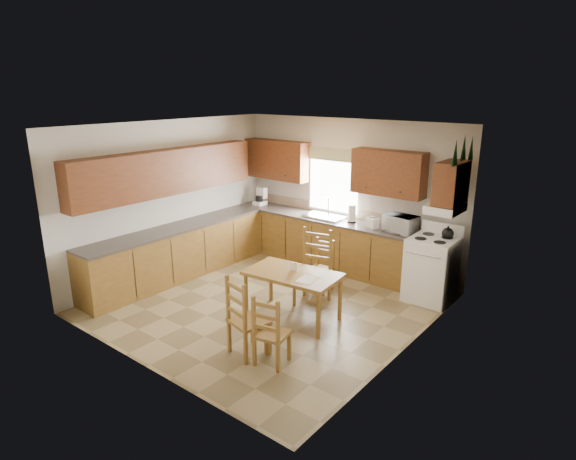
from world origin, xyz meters
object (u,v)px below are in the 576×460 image
Objects in this scene: stove at (431,270)px; chair_near_right at (272,329)px; microwave at (400,224)px; chair_far_right at (320,266)px; chair_near_left at (249,316)px; dining_table at (293,295)px; chair_far_left at (312,269)px.

stove is 1.10× the size of chair_near_right.
stove is 0.92m from microwave.
chair_far_right is (-0.78, 2.14, -0.02)m from chair_near_right.
microwave is at bearing -85.08° from chair_near_left.
dining_table is at bearing -68.46° from chair_near_left.
chair_near_right reaches higher than dining_table.
chair_far_right is (-0.42, 2.15, -0.09)m from chair_near_left.
chair_near_left reaches higher than stove.
microwave reaches higher than stove.
chair_far_left is (-0.60, 1.66, 0.12)m from chair_near_right.
chair_far_left is (-0.68, -1.52, -0.49)m from microwave.
stove reaches higher than chair_far_right.
chair_far_left is at bearing -71.66° from chair_far_right.
chair_far_right is at bearing -66.13° from chair_near_left.
chair_far_right is (-0.86, -1.04, -0.64)m from microwave.
chair_near_left is 1.69m from chair_far_left.
chair_near_left is at bearing -87.17° from dining_table.
microwave is at bearing 159.12° from stove.
chair_far_left is at bearing -108.72° from microwave.
chair_near_left is (0.17, -1.10, 0.16)m from dining_table.
chair_far_left reaches higher than chair_far_right.
chair_near_left reaches higher than dining_table.
stove reaches higher than dining_table.
microwave is 1.50m from chair_far_right.
dining_table is at bearing -125.96° from stove.
chair_near_left is at bearing -10.81° from chair_near_right.
stove is 1.87m from chair_far_left.
microwave is 0.47× the size of chair_near_left.
stove is 0.75× the size of dining_table.
chair_far_right is (-1.54, -0.80, -0.07)m from stove.
chair_near_right is at bearing -69.78° from dining_table.
microwave is at bearing -104.22° from chair_near_right.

